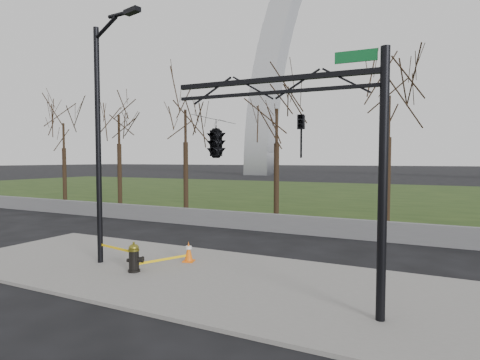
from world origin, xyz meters
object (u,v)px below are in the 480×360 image
at_px(traffic_cone, 189,252).
at_px(street_light, 102,127).
at_px(fire_hydrant, 134,258).
at_px(traffic_signal_mast, 244,138).

distance_m(traffic_cone, street_light, 5.11).
bearing_deg(fire_hydrant, traffic_signal_mast, -30.55).
bearing_deg(street_light, traffic_signal_mast, 3.71).
height_order(street_light, traffic_signal_mast, street_light).
xyz_separation_m(street_light, traffic_signal_mast, (5.68, -0.91, -0.55)).
relative_size(traffic_cone, street_light, 0.08).
xyz_separation_m(fire_hydrant, traffic_cone, (0.85, 1.75, -0.08)).
height_order(fire_hydrant, traffic_cone, fire_hydrant).
xyz_separation_m(traffic_cone, traffic_signal_mast, (3.23, -2.37, 3.70)).
distance_m(fire_hydrant, traffic_cone, 1.95).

